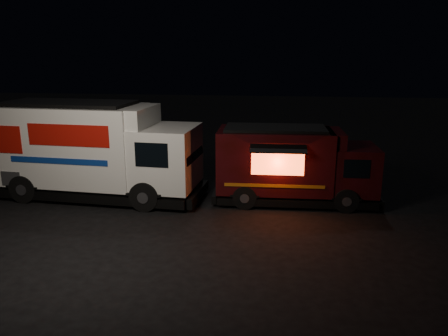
% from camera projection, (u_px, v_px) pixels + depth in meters
% --- Properties ---
extents(ground, '(80.00, 80.00, 0.00)m').
position_uv_depth(ground, '(191.00, 217.00, 13.85)').
color(ground, black).
rests_on(ground, ground).
extents(white_truck, '(7.65, 3.03, 3.40)m').
position_uv_depth(white_truck, '(98.00, 150.00, 15.46)').
color(white_truck, white).
rests_on(white_truck, ground).
extents(red_truck, '(5.71, 2.25, 2.63)m').
position_uv_depth(red_truck, '(296.00, 165.00, 15.00)').
color(red_truck, black).
rests_on(red_truck, ground).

